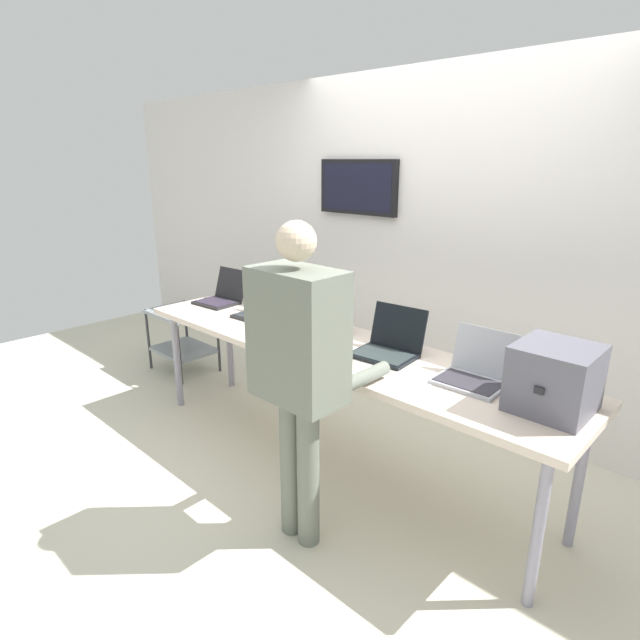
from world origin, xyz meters
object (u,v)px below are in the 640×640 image
laptop_station_2 (321,323)px  laptop_station_3 (389,344)px  person (299,359)px  storage_cart (182,331)px  workbench (332,352)px  equipment_box (555,378)px  laptop_station_4 (475,371)px  laptop_station_1 (264,309)px  laptop_station_0 (222,295)px

laptop_station_2 → laptop_station_3: laptop_station_2 is taller
person → laptop_station_2: bearing=127.0°
storage_cart → workbench: bearing=-4.8°
workbench → laptop_station_3: size_ratio=8.16×
workbench → laptop_station_3: (0.35, 0.09, 0.11)m
laptop_station_2 → laptop_station_3: bearing=-1.2°
storage_cart → laptop_station_3: bearing=-1.9°
laptop_station_2 → person: bearing=-53.0°
workbench → equipment_box: (1.27, 0.04, 0.20)m
laptop_station_3 → laptop_station_4: laptop_station_3 is taller
laptop_station_1 → workbench: bearing=-6.7°
laptop_station_1 → storage_cart: size_ratio=0.62×
laptop_station_3 → person: bearing=-89.7°
laptop_station_3 → laptop_station_4: 0.53m
laptop_station_1 → laptop_station_2: laptop_station_2 is taller
laptop_station_0 → storage_cart: 0.87m
laptop_station_3 → laptop_station_2: bearing=178.8°
person → laptop_station_1: bearing=146.9°
workbench → person: size_ratio=1.85×
laptop_station_4 → storage_cart: laptop_station_4 is taller
laptop_station_4 → person: person is taller
laptop_station_2 → person: person is taller
laptop_station_2 → laptop_station_3: 0.54m
equipment_box → laptop_station_3: size_ratio=0.96×
laptop_station_0 → person: (1.60, -0.72, 0.12)m
equipment_box → laptop_station_4: 0.40m
person → storage_cart: bearing=161.3°
laptop_station_4 → person: 0.89m
laptop_station_3 → laptop_station_4: bearing=-1.1°
workbench → laptop_station_1: 0.74m
laptop_station_0 → laptop_station_1: (0.52, -0.02, 0.00)m
laptop_station_4 → laptop_station_1: bearing=179.9°
laptop_station_3 → person: (0.00, -0.71, 0.12)m
laptop_station_1 → laptop_station_2: bearing=1.8°
laptop_station_2 → storage_cart: laptop_station_2 is taller
laptop_station_2 → laptop_station_4: size_ratio=1.01×
workbench → laptop_station_0: 1.26m
storage_cart → laptop_station_0: bearing=-4.9°
laptop_station_3 → laptop_station_4: (0.53, -0.01, -0.00)m
equipment_box → storage_cart: 3.30m
laptop_station_2 → equipment_box: bearing=-2.4°
workbench → laptop_station_0: laptop_station_0 is taller
laptop_station_0 → laptop_station_2: size_ratio=1.01×
equipment_box → storage_cart: size_ratio=0.61×
laptop_station_1 → laptop_station_4: (1.61, -0.00, -0.00)m
equipment_box → laptop_station_3: (-0.92, 0.05, -0.09)m
laptop_station_0 → laptop_station_2: bearing=-0.1°
laptop_station_0 → laptop_station_4: size_ratio=1.03×
workbench → laptop_station_2: size_ratio=8.81×
equipment_box → laptop_station_3: 0.93m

